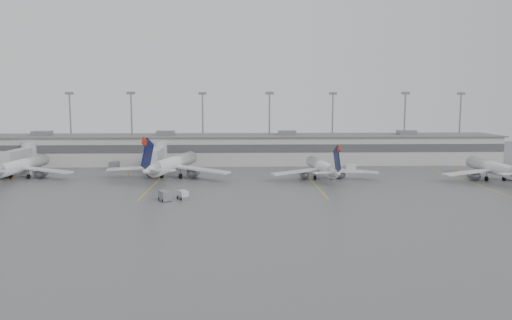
{
  "coord_description": "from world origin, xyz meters",
  "views": [
    {
      "loc": [
        0.85,
        -85.79,
        18.35
      ],
      "look_at": [
        4.77,
        24.0,
        5.0
      ],
      "focal_mm": 35.0,
      "sensor_mm": 36.0,
      "label": 1
    }
  ],
  "objects_px": {
    "jet_mid_right": "(323,167)",
    "jet_far_right": "(495,168)",
    "baggage_tug": "(183,196)",
    "jet_far_left": "(20,166)",
    "jet_mid_left": "(172,164)"
  },
  "relations": [
    {
      "from": "jet_far_left",
      "to": "jet_mid_right",
      "type": "bearing_deg",
      "value": 0.53
    },
    {
      "from": "jet_mid_right",
      "to": "jet_far_right",
      "type": "distance_m",
      "value": 38.84
    },
    {
      "from": "jet_far_right",
      "to": "baggage_tug",
      "type": "height_order",
      "value": "jet_far_right"
    },
    {
      "from": "jet_mid_right",
      "to": "jet_far_right",
      "type": "bearing_deg",
      "value": -9.88
    },
    {
      "from": "jet_far_left",
      "to": "jet_far_right",
      "type": "distance_m",
      "value": 109.39
    },
    {
      "from": "jet_far_left",
      "to": "jet_mid_right",
      "type": "distance_m",
      "value": 70.56
    },
    {
      "from": "baggage_tug",
      "to": "jet_mid_left",
      "type": "bearing_deg",
      "value": 73.13
    },
    {
      "from": "jet_mid_left",
      "to": "baggage_tug",
      "type": "bearing_deg",
      "value": -64.62
    },
    {
      "from": "jet_far_right",
      "to": "baggage_tug",
      "type": "relative_size",
      "value": 9.73
    },
    {
      "from": "jet_mid_left",
      "to": "jet_far_right",
      "type": "relative_size",
      "value": 1.14
    },
    {
      "from": "jet_mid_right",
      "to": "baggage_tug",
      "type": "relative_size",
      "value": 9.5
    },
    {
      "from": "jet_mid_left",
      "to": "jet_mid_right",
      "type": "distance_m",
      "value": 35.32
    },
    {
      "from": "baggage_tug",
      "to": "jet_mid_right",
      "type": "bearing_deg",
      "value": 8.21
    },
    {
      "from": "jet_far_left",
      "to": "jet_far_right",
      "type": "bearing_deg",
      "value": -0.22
    },
    {
      "from": "jet_far_left",
      "to": "jet_mid_right",
      "type": "relative_size",
      "value": 1.06
    }
  ]
}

